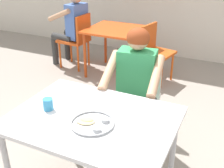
% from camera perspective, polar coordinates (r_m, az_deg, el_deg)
% --- Properties ---
extents(table_foreground, '(1.14, 0.84, 0.75)m').
position_cam_1_polar(table_foreground, '(2.00, -3.87, -8.54)').
color(table_foreground, silver).
rests_on(table_foreground, ground).
extents(thali_tray, '(0.30, 0.30, 0.03)m').
position_cam_1_polar(thali_tray, '(1.87, -3.97, -7.96)').
color(thali_tray, '#B7BABF').
rests_on(thali_tray, table_foreground).
extents(drinking_cup, '(0.07, 0.07, 0.09)m').
position_cam_1_polar(drinking_cup, '(2.06, -12.90, -3.93)').
color(drinking_cup, '#338CBF').
rests_on(drinking_cup, table_foreground).
extents(chair_foreground, '(0.46, 0.45, 0.84)m').
position_cam_1_polar(chair_foreground, '(2.81, 5.56, -1.84)').
color(chair_foreground, silver).
rests_on(chair_foreground, ground).
extents(diner_foreground, '(0.54, 0.59, 1.19)m').
position_cam_1_polar(diner_foreground, '(2.52, 4.53, 0.39)').
color(diner_foreground, '#3A3A3A').
rests_on(diner_foreground, ground).
extents(table_background_red, '(0.86, 0.81, 0.72)m').
position_cam_1_polar(table_background_red, '(4.26, 1.05, 10.07)').
color(table_background_red, '#E04C19').
rests_on(table_background_red, ground).
extents(chair_red_left, '(0.46, 0.41, 0.88)m').
position_cam_1_polar(chair_red_left, '(4.57, -7.02, 9.39)').
color(chair_red_left, '#CD4B17').
rests_on(chair_red_left, ground).
extents(chair_red_right, '(0.46, 0.48, 0.84)m').
position_cam_1_polar(chair_red_right, '(4.11, 8.63, 7.15)').
color(chair_red_right, '#CE5018').
rests_on(chair_red_right, ground).
extents(patron_background, '(0.60, 0.56, 1.24)m').
position_cam_1_polar(patron_background, '(4.62, -8.00, 12.39)').
color(patron_background, '#313131').
rests_on(patron_background, ground).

